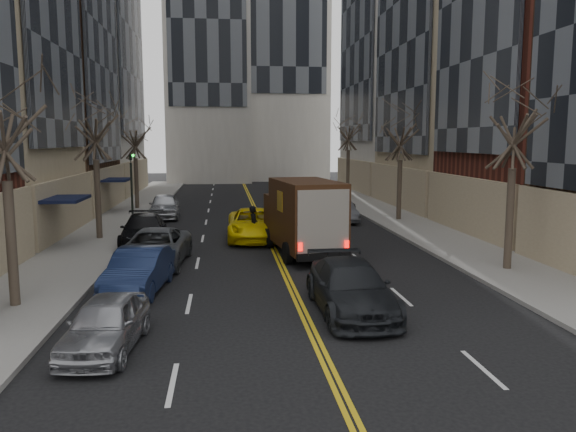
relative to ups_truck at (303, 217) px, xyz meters
name	(u,v)px	position (x,y,z in m)	size (l,w,h in m)	color
ground	(353,421)	(-1.20, -15.19, -1.73)	(160.00, 160.00, 0.00)	black
sidewalk_left	(120,220)	(-10.20, 11.81, -1.65)	(4.00, 66.00, 0.15)	slate
sidewalk_right	(392,216)	(7.80, 11.81, -1.65)	(4.00, 66.00, 0.15)	slate
streetwall_right	(472,7)	(15.18, 17.01, 13.36)	(12.26, 49.00, 34.00)	#4C301E
tree_lf_near	(2,104)	(-10.00, -7.19, 4.51)	(3.20, 3.20, 8.41)	#382D23
tree_lf_mid	(94,112)	(-10.00, 4.81, 4.87)	(3.20, 3.20, 8.91)	#382D23
tree_lf_far	(134,128)	(-10.00, 17.81, 4.30)	(3.20, 3.20, 8.12)	#382D23
tree_rt_near	(516,107)	(7.60, -4.19, 4.72)	(3.20, 3.20, 8.71)	#382D23
tree_rt_mid	(401,124)	(7.60, 9.81, 4.44)	(3.20, 3.20, 8.32)	#382D23
tree_rt_far	(349,122)	(7.60, 24.81, 5.01)	(3.20, 3.20, 9.11)	#382D23
traffic_signal	(132,183)	(-8.59, 6.81, 1.09)	(0.29, 0.26, 4.70)	black
ups_truck	(303,217)	(0.00, 0.00, 0.00)	(3.21, 6.52, 3.43)	black
observer_sedan	(351,288)	(0.24, -8.65, -0.97)	(2.22, 5.30, 1.53)	black
taxi	(253,224)	(-2.02, 4.26, -0.93)	(2.66, 5.76, 1.60)	yellow
pedestrian	(254,225)	(-2.07, 2.98, -0.77)	(0.70, 0.46, 1.92)	black
parked_lf_a	(106,324)	(-6.50, -11.00, -1.05)	(1.60, 3.98, 1.36)	#9EA0A5
parked_lf_b	(139,271)	(-6.48, -5.57, -0.98)	(1.58, 4.54, 1.49)	#131D3C
parked_lf_c	(154,248)	(-6.44, -1.48, -0.97)	(2.51, 5.44, 1.51)	#4D5054
parked_lf_d	(144,231)	(-7.50, 3.09, -0.97)	(2.14, 5.26, 1.53)	black
parked_lf_e	(165,206)	(-7.50, 13.08, -0.91)	(1.92, 4.78, 1.63)	#B6B9BF
parked_rt_a	(342,212)	(3.90, 9.98, -1.08)	(1.38, 3.95, 1.30)	#47494E
parked_rt_b	(333,204)	(3.98, 13.27, -0.93)	(2.64, 5.72, 1.59)	#929398
parked_rt_c	(328,194)	(5.10, 21.12, -1.02)	(1.98, 4.88, 1.42)	black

